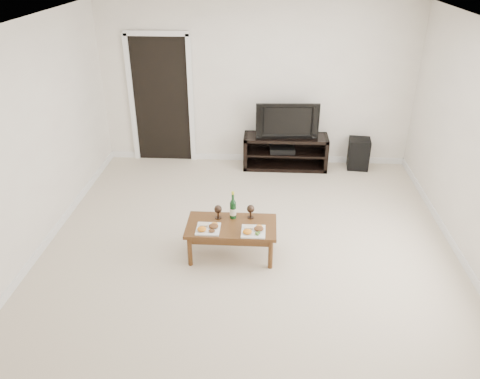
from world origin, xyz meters
The scene contains 14 objects.
floor centered at (0.00, 0.00, 0.00)m, with size 5.50×5.50×0.00m, color beige.
back_wall centered at (0.00, 2.77, 1.30)m, with size 5.00×0.04×2.60m, color white.
ceiling centered at (0.00, 0.00, 2.62)m, with size 5.00×5.50×0.04m, color white.
doorway centered at (-1.55, 2.73, 1.02)m, with size 0.90×0.02×2.05m, color black.
media_console centered at (0.50, 2.50, 0.28)m, with size 1.36×0.45×0.55m, color black.
television centered at (0.50, 2.50, 0.84)m, with size 0.99×0.13×0.57m, color black.
av_receiver centered at (0.44, 2.48, 0.33)m, with size 0.40×0.30×0.08m, color black.
subwoofer centered at (1.70, 2.55, 0.25)m, with size 0.33×0.33×0.50m, color black.
coffee_table centered at (-0.20, -0.03, 0.21)m, with size 1.04×0.57×0.42m, color brown.
plate_left centered at (-0.45, -0.15, 0.45)m, with size 0.27×0.27×0.07m, color white.
plate_right centered at (0.06, -0.17, 0.45)m, with size 0.27×0.27×0.07m, color white.
wine_bottle centered at (-0.19, 0.13, 0.59)m, with size 0.07×0.07×0.35m, color #0F3816.
goblet_left centered at (-0.37, 0.11, 0.51)m, with size 0.09×0.09×0.17m, color #31231B, non-canonical shape.
goblet_right centered at (0.02, 0.14, 0.51)m, with size 0.09×0.09×0.17m, color #31231B, non-canonical shape.
Camera 1 is at (0.17, -4.61, 3.30)m, focal length 35.00 mm.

